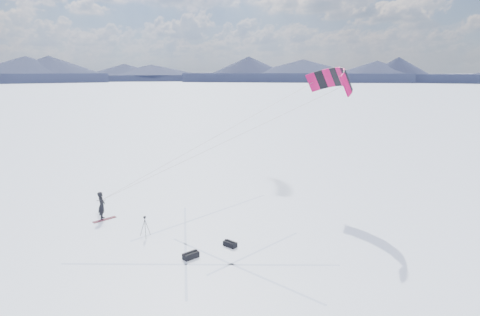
{
  "coord_description": "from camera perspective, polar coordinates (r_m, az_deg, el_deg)",
  "views": [
    {
      "loc": [
        2.43,
        -20.92,
        9.26
      ],
      "look_at": [
        5.77,
        4.59,
        3.59
      ],
      "focal_mm": 30.0,
      "sensor_mm": 36.0,
      "label": 1
    }
  ],
  "objects": [
    {
      "name": "snowkiter",
      "position": [
        27.17,
        -18.95,
        -8.2
      ],
      "size": [
        0.47,
        0.68,
        1.79
      ],
      "primitive_type": "imported",
      "rotation": [
        0.0,
        0.0,
        1.64
      ],
      "color": "black",
      "rests_on": "ground"
    },
    {
      "name": "power_kite",
      "position": [
        27.8,
        13.21,
        10.7
      ],
      "size": [
        16.4,
        5.85,
        8.22
      ],
      "color": "#BF064C",
      "rests_on": "ground"
    },
    {
      "name": "tripod",
      "position": [
        23.52,
        -13.37,
        -9.05
      ],
      "size": [
        0.6,
        0.56,
        1.21
      ],
      "rotation": [
        0.0,
        0.0,
        0.68
      ],
      "color": "black",
      "rests_on": "ground"
    },
    {
      "name": "gear_bag_a",
      "position": [
        20.83,
        -7.01,
        -13.57
      ],
      "size": [
        0.89,
        0.77,
        0.36
      ],
      "rotation": [
        0.0,
        0.0,
        0.59
      ],
      "color": "black",
      "rests_on": "ground"
    },
    {
      "name": "snowboard",
      "position": [
        26.96,
        -18.71,
        -8.29
      ],
      "size": [
        1.37,
        1.13,
        0.04
      ],
      "primitive_type": "cube",
      "rotation": [
        0.0,
        0.0,
        0.65
      ],
      "color": "maroon",
      "rests_on": "ground"
    },
    {
      "name": "gear_bag_b",
      "position": [
        21.93,
        -1.41,
        -12.12
      ],
      "size": [
        0.76,
        0.79,
        0.34
      ],
      "rotation": [
        0.0,
        0.0,
        -0.83
      ],
      "color": "black",
      "rests_on": "ground"
    },
    {
      "name": "snow_tracks",
      "position": [
        22.91,
        -16.89,
        -11.97
      ],
      "size": [
        13.93,
        10.25,
        0.01
      ],
      "color": "#A5B5D5",
      "rests_on": "ground"
    },
    {
      "name": "horizon_hills",
      "position": [
        21.94,
        -13.55,
        -4.21
      ],
      "size": [
        704.47,
        706.88,
        8.02
      ],
      "color": "#161D30",
      "rests_on": "ground"
    },
    {
      "name": "ground",
      "position": [
        23.0,
        -13.15,
        -11.65
      ],
      "size": [
        1800.0,
        1800.0,
        0.0
      ],
      "primitive_type": "plane",
      "color": "white"
    }
  ]
}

